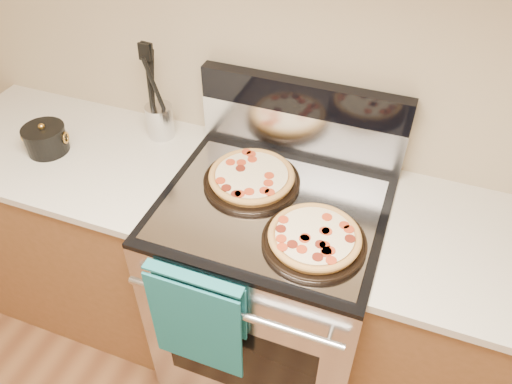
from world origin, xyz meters
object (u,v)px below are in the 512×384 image
(range_body, at_px, (270,289))
(pepperoni_pizza_back, at_px, (252,178))
(pepperoni_pizza_front, at_px, (314,238))
(saucepan, at_px, (46,140))
(utensil_crock, at_px, (160,121))

(range_body, distance_m, pepperoni_pizza_back, 0.51)
(pepperoni_pizza_front, height_order, saucepan, saucepan)
(utensil_crock, bearing_deg, saucepan, -145.67)
(utensil_crock, xyz_separation_m, saucepan, (-0.36, -0.25, -0.02))
(range_body, bearing_deg, pepperoni_pizza_back, 145.89)
(range_body, height_order, pepperoni_pizza_front, pepperoni_pizza_front)
(pepperoni_pizza_back, height_order, pepperoni_pizza_front, pepperoni_pizza_back)
(utensil_crock, bearing_deg, pepperoni_pizza_front, -26.58)
(pepperoni_pizza_back, height_order, utensil_crock, utensil_crock)
(utensil_crock, bearing_deg, pepperoni_pizza_back, -20.35)
(pepperoni_pizza_front, xyz_separation_m, utensil_crock, (-0.73, 0.37, 0.03))
(saucepan, bearing_deg, utensil_crock, 34.33)
(pepperoni_pizza_back, xyz_separation_m, saucepan, (-0.81, -0.08, 0.01))
(pepperoni_pizza_back, xyz_separation_m, pepperoni_pizza_front, (0.28, -0.20, -0.00))
(pepperoni_pizza_back, distance_m, pepperoni_pizza_front, 0.35)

